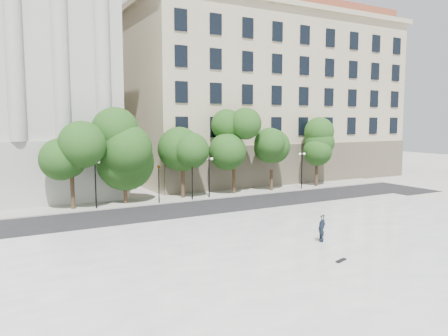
{
  "coord_description": "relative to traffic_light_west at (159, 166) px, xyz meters",
  "views": [
    {
      "loc": [
        -14.24,
        -15.78,
        7.76
      ],
      "look_at": [
        0.13,
        10.0,
        4.56
      ],
      "focal_mm": 35.0,
      "sensor_mm": 36.0,
      "label": 1
    }
  ],
  "objects": [
    {
      "name": "person_lying",
      "position": [
        3.46,
        -18.4,
        -2.96
      ],
      "size": [
        1.12,
        1.75,
        0.45
      ],
      "primitive_type": "imported",
      "rotation": [
        -1.54,
        0.0,
        0.35
      ],
      "color": "black",
      "rests_on": "plaza"
    },
    {
      "name": "ground",
      "position": [
        -0.02,
        -22.3,
        -3.63
      ],
      "size": [
        160.0,
        160.0,
        0.0
      ],
      "primitive_type": "plane",
      "color": "beige",
      "rests_on": "ground"
    },
    {
      "name": "street_trees",
      "position": [
        0.83,
        1.34,
        1.67
      ],
      "size": [
        45.31,
        4.63,
        7.89
      ],
      "color": "#382619",
      "rests_on": "ground"
    },
    {
      "name": "far_sidewalk",
      "position": [
        -0.02,
        1.7,
        -3.57
      ],
      "size": [
        60.0,
        4.0,
        0.12
      ],
      "primitive_type": "cube",
      "color": "#B4B2A6",
      "rests_on": "ground"
    },
    {
      "name": "traffic_light_east",
      "position": [
        3.43,
        -0.0,
        0.13
      ],
      "size": [
        0.97,
        1.93,
        4.26
      ],
      "color": "black",
      "rests_on": "ground"
    },
    {
      "name": "street",
      "position": [
        -0.02,
        -4.3,
        -3.62
      ],
      "size": [
        60.0,
        8.0,
        0.02
      ],
      "primitive_type": "cube",
      "color": "black",
      "rests_on": "ground"
    },
    {
      "name": "lamp_posts",
      "position": [
        -0.48,
        0.3,
        -0.68
      ],
      "size": [
        36.08,
        0.28,
        4.43
      ],
      "color": "black",
      "rests_on": "ground"
    },
    {
      "name": "building_east",
      "position": [
        19.98,
        16.61,
        7.51
      ],
      "size": [
        36.0,
        26.15,
        23.0
      ],
      "color": "#C0B493",
      "rests_on": "ground"
    },
    {
      "name": "skateboard",
      "position": [
        1.87,
        -21.71,
        -3.14
      ],
      "size": [
        0.82,
        0.43,
        0.08
      ],
      "primitive_type": "cube",
      "rotation": [
        0.0,
        0.0,
        0.3
      ],
      "color": "black",
      "rests_on": "plaza"
    },
    {
      "name": "plaza",
      "position": [
        -0.02,
        -19.3,
        -3.41
      ],
      "size": [
        44.0,
        22.0,
        0.45
      ],
      "primitive_type": "cube",
      "color": "white",
      "rests_on": "ground"
    },
    {
      "name": "traffic_light_west",
      "position": [
        0.0,
        0.0,
        0.0
      ],
      "size": [
        0.76,
        1.63,
        4.14
      ],
      "color": "black",
      "rests_on": "ground"
    }
  ]
}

